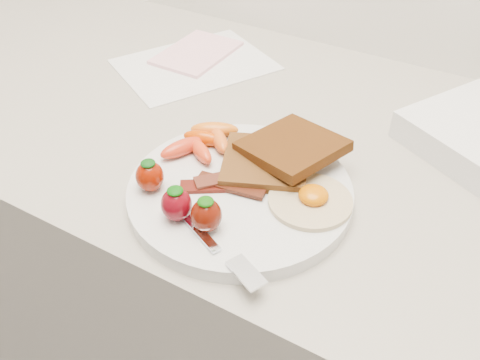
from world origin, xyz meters
The scene contains 11 objects.
counter centered at (0.00, 1.70, 0.45)m, with size 2.00×0.60×0.90m, color gray.
plate centered at (0.01, 1.55, 0.91)m, with size 0.27×0.27×0.02m, color silver.
toast_lower centered at (0.02, 1.60, 0.93)m, with size 0.10×0.10×0.01m, color #3B1A0E.
toast_upper centered at (0.04, 1.63, 0.94)m, with size 0.11×0.11×0.01m, color black.
fried_egg centered at (0.10, 1.57, 0.92)m, with size 0.12×0.12×0.02m.
bacon_strips centered at (0.00, 1.54, 0.92)m, with size 0.10×0.09×0.01m.
baby_carrots centered at (-0.07, 1.60, 0.93)m, with size 0.08×0.11×0.02m.
strawberries centered at (-0.02, 1.48, 0.94)m, with size 0.13×0.06×0.04m.
fork centered at (0.04, 1.45, 0.92)m, with size 0.17×0.08×0.00m.
paper_sheet centered at (-0.23, 1.81, 0.90)m, with size 0.19×0.25×0.00m, color white.
notepad centered at (-0.25, 1.84, 0.91)m, with size 0.10×0.15×0.01m, color #F7B5C4.
Camera 1 is at (0.26, 1.13, 1.33)m, focal length 40.00 mm.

